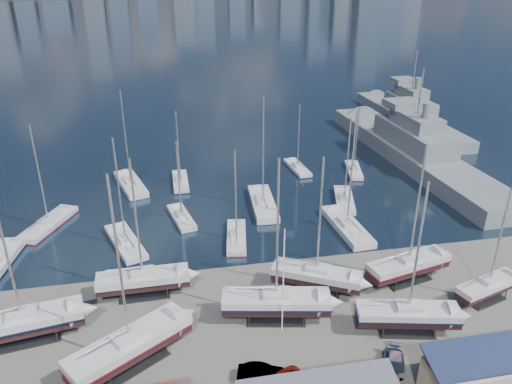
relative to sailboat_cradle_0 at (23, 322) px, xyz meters
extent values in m
plane|color=#605E59|center=(24.64, -1.12, -2.16)|extent=(1400.00, 1400.00, 0.00)
cube|color=#182A37|center=(24.64, 308.88, -2.31)|extent=(1400.00, 600.00, 0.40)
cube|color=#2D2D33|center=(0.00, 0.00, -2.08)|extent=(6.40, 3.69, 0.16)
cube|color=black|center=(0.00, 0.00, -0.52)|extent=(11.25, 4.33, 0.88)
cube|color=#B3B4B8|center=(0.00, 0.00, 0.35)|extent=(11.32, 4.79, 0.88)
cube|color=#0B143B|center=(0.00, 0.00, -0.05)|extent=(11.43, 4.84, 0.18)
cube|color=#B3B4B8|center=(0.00, 0.00, 1.04)|extent=(3.00, 2.26, 0.50)
cylinder|color=#B2B2B7|center=(0.00, 0.00, 8.20)|extent=(0.22, 0.22, 14.81)
cube|color=#2D2D33|center=(10.09, -5.23, -2.08)|extent=(6.94, 5.98, 0.16)
cube|color=black|center=(10.09, -5.23, -0.50)|extent=(11.21, 8.74, 0.93)
cube|color=#B3B4B8|center=(10.09, -5.23, 0.43)|extent=(11.48, 9.14, 0.93)
cube|color=maroon|center=(10.09, -5.23, 0.01)|extent=(11.59, 9.24, 0.19)
cube|color=#B3B4B8|center=(10.09, -5.23, 1.15)|extent=(3.50, 3.23, 0.50)
cylinder|color=#B2B2B7|center=(10.09, -5.23, 8.74)|extent=(0.22, 0.22, 15.69)
cube|color=#2D2D33|center=(11.11, 5.12, -2.08)|extent=(5.45, 2.55, 0.16)
cube|color=black|center=(11.11, 5.12, -0.57)|extent=(9.87, 2.48, 0.79)
cube|color=#B3B4B8|center=(11.11, 5.12, 0.22)|extent=(9.88, 2.89, 0.79)
cube|color=#B3B4B8|center=(11.11, 5.12, 0.86)|extent=(2.48, 1.69, 0.50)
cylinder|color=#B2B2B7|center=(11.11, 5.12, 7.26)|extent=(0.22, 0.22, 13.29)
cube|color=#2D2D33|center=(24.33, -1.56, -2.08)|extent=(6.40, 3.86, 0.16)
cube|color=black|center=(24.33, -1.56, -0.53)|extent=(11.17, 4.68, 0.87)
cube|color=#B3B4B8|center=(24.33, -1.56, 0.34)|extent=(11.26, 5.12, 0.87)
cube|color=#0B143B|center=(24.33, -1.56, -0.06)|extent=(11.38, 5.17, 0.17)
cube|color=#B3B4B8|center=(24.33, -1.56, 1.03)|extent=(3.03, 2.33, 0.50)
cylinder|color=#B2B2B7|center=(24.33, -1.56, 8.12)|extent=(0.22, 0.22, 14.68)
cube|color=#2D2D33|center=(29.78, 2.24, -2.08)|extent=(5.88, 4.73, 0.16)
cube|color=black|center=(29.78, 2.24, -0.57)|extent=(9.67, 6.71, 0.78)
cube|color=#B3B4B8|center=(29.78, 2.24, 0.21)|extent=(9.86, 7.07, 0.78)
cube|color=#B3B4B8|center=(29.78, 2.24, 0.85)|extent=(2.92, 2.61, 0.50)
cylinder|color=#B2B2B7|center=(29.78, 2.24, 7.18)|extent=(0.22, 0.22, 13.16)
cube|color=#2D2D33|center=(36.52, -5.85, -2.08)|extent=(5.87, 3.63, 0.16)
cube|color=black|center=(36.52, -5.85, -0.56)|extent=(10.20, 4.48, 0.79)
cube|color=#B3B4B8|center=(36.52, -5.85, 0.23)|extent=(10.29, 4.88, 0.79)
cube|color=#0B143B|center=(36.52, -5.85, -0.14)|extent=(10.39, 4.93, 0.16)
cube|color=#B3B4B8|center=(36.52, -5.85, 0.88)|extent=(2.78, 2.17, 0.50)
cylinder|color=#B2B2B7|center=(36.52, -5.85, 7.32)|extent=(0.22, 0.22, 13.39)
cube|color=#2D2D33|center=(40.66, 2.24, -2.08)|extent=(5.95, 3.74, 0.16)
cube|color=black|center=(40.66, 2.24, -0.56)|extent=(10.31, 4.65, 0.80)
cube|color=#B3B4B8|center=(40.66, 2.24, 0.24)|extent=(10.41, 5.06, 0.80)
cube|color=maroon|center=(40.66, 2.24, -0.13)|extent=(10.51, 5.11, 0.16)
cube|color=#B3B4B8|center=(40.66, 2.24, 0.89)|extent=(2.83, 2.22, 0.50)
cylinder|color=#B2B2B7|center=(40.66, 2.24, 7.41)|extent=(0.22, 0.22, 13.54)
cube|color=#2D2D33|center=(47.26, -2.95, -2.08)|extent=(4.77, 3.20, 0.16)
cube|color=black|center=(47.26, -2.95, -0.64)|extent=(8.16, 4.14, 0.64)
cube|color=#B3B4B8|center=(47.26, -2.95, -0.01)|extent=(8.26, 4.46, 0.64)
cube|color=#B3B4B8|center=(47.26, -2.95, 0.56)|extent=(2.29, 1.86, 0.50)
cylinder|color=#B2B2B7|center=(47.26, -2.95, 5.68)|extent=(0.22, 0.22, 10.74)
cube|color=black|center=(-1.94, 23.51, -2.44)|extent=(6.45, 10.20, 0.81)
cube|color=#B3B4B8|center=(-1.94, 23.51, -1.63)|extent=(6.84, 10.37, 0.81)
cube|color=maroon|center=(-1.94, 23.51, -2.00)|extent=(6.91, 10.48, 0.16)
cube|color=#B3B4B8|center=(-1.94, 23.51, -0.97)|extent=(2.61, 3.01, 0.50)
cylinder|color=#B2B2B7|center=(-1.94, 23.51, 5.61)|extent=(0.22, 0.22, 13.67)
cube|color=black|center=(8.73, 35.12, -2.46)|extent=(5.48, 11.33, 0.88)
cube|color=#B3B4B8|center=(8.73, 35.12, -1.58)|extent=(5.93, 11.45, 0.88)
cube|color=#B3B4B8|center=(8.73, 35.12, -0.89)|extent=(2.52, 3.15, 0.50)
cylinder|color=#B2B2B7|center=(8.73, 35.12, 6.30)|extent=(0.22, 0.22, 14.89)
cube|color=black|center=(8.66, 16.24, -2.44)|extent=(5.55, 10.38, 0.81)
cube|color=#B3B4B8|center=(8.66, 16.24, -1.62)|extent=(5.96, 10.52, 0.81)
cube|color=#0B143B|center=(8.66, 16.24, -2.00)|extent=(6.02, 10.62, 0.16)
cube|color=#B3B4B8|center=(8.66, 16.24, -0.97)|extent=(2.43, 2.95, 0.50)
cylinder|color=#B2B2B7|center=(8.66, 16.24, 5.63)|extent=(0.22, 0.22, 13.69)
cube|color=black|center=(16.13, 22.03, -2.37)|extent=(3.59, 8.38, 0.65)
cube|color=#B3B4B8|center=(16.13, 22.03, -1.72)|extent=(3.93, 8.45, 0.65)
cube|color=#B3B4B8|center=(16.13, 22.03, -1.14)|extent=(1.76, 2.28, 0.50)
cylinder|color=#B2B2B7|center=(16.13, 22.03, 4.11)|extent=(0.22, 0.22, 11.01)
cube|color=black|center=(16.73, 34.86, -2.38)|extent=(2.10, 8.55, 0.68)
cube|color=#B3B4B8|center=(16.73, 34.86, -1.70)|extent=(2.46, 8.55, 0.68)
cube|color=#0B143B|center=(16.73, 34.86, -2.02)|extent=(2.49, 8.64, 0.14)
cube|color=#B3B4B8|center=(16.73, 34.86, -1.11)|extent=(1.45, 2.15, 0.50)
cylinder|color=#B2B2B7|center=(16.73, 34.86, 4.40)|extent=(0.22, 0.22, 11.52)
cube|color=black|center=(22.89, 14.97, -2.39)|extent=(3.40, 8.92, 0.70)
cube|color=#B3B4B8|center=(22.89, 14.97, -1.69)|extent=(3.76, 8.97, 0.70)
cube|color=maroon|center=(22.89, 14.97, -2.01)|extent=(3.80, 9.06, 0.14)
cube|color=#B3B4B8|center=(22.89, 14.97, -1.10)|extent=(1.78, 2.38, 0.50)
cylinder|color=#B2B2B7|center=(22.89, 14.97, 4.53)|extent=(0.22, 0.22, 11.74)
cube|color=black|center=(28.31, 23.88, -2.48)|extent=(3.53, 11.79, 0.93)
cube|color=#B3B4B8|center=(28.31, 23.88, -1.55)|extent=(4.02, 11.82, 0.93)
cube|color=#B3B4B8|center=(28.31, 23.88, -0.84)|extent=(2.14, 3.03, 0.50)
cylinder|color=#B2B2B7|center=(28.31, 23.88, 6.76)|extent=(0.22, 0.22, 15.70)
cube|color=black|center=(37.26, 37.01, -2.38)|extent=(2.75, 8.40, 0.66)
cube|color=#B3B4B8|center=(37.26, 37.01, -1.72)|extent=(3.10, 8.43, 0.66)
cube|color=#0B143B|center=(37.26, 37.01, -2.02)|extent=(3.13, 8.52, 0.13)
cube|color=#B3B4B8|center=(37.26, 37.01, -1.14)|extent=(1.58, 2.19, 0.50)
cylinder|color=#B2B2B7|center=(37.26, 37.01, 4.18)|extent=(0.22, 0.22, 11.13)
cube|color=black|center=(38.09, 14.78, -2.48)|extent=(3.44, 11.63, 0.92)
cube|color=#B3B4B8|center=(38.09, 14.78, -1.56)|extent=(3.92, 11.66, 0.92)
cube|color=#B3B4B8|center=(38.09, 14.78, -0.85)|extent=(2.10, 2.98, 0.50)
cylinder|color=#B2B2B7|center=(38.09, 14.78, 6.65)|extent=(0.22, 0.22, 15.50)
cube|color=black|center=(40.70, 22.85, -2.41)|extent=(4.59, 9.53, 0.74)
cube|color=#B3B4B8|center=(40.70, 22.85, -1.67)|extent=(4.97, 9.64, 0.74)
cube|color=#0B143B|center=(40.70, 22.85, -2.01)|extent=(5.02, 9.73, 0.15)
cube|color=#B3B4B8|center=(40.70, 22.85, -1.05)|extent=(2.12, 2.65, 0.50)
cylinder|color=#B2B2B7|center=(40.70, 22.85, 4.97)|extent=(0.22, 0.22, 12.53)
cube|color=black|center=(46.56, 34.00, -2.37)|extent=(3.79, 8.29, 0.65)
cube|color=#B3B4B8|center=(46.56, 34.00, -1.72)|extent=(4.12, 8.37, 0.65)
cube|color=maroon|center=(46.56, 34.00, -2.02)|extent=(4.16, 8.45, 0.13)
cube|color=#B3B4B8|center=(46.56, 34.00, -1.15)|extent=(1.80, 2.28, 0.50)
cylinder|color=#B2B2B7|center=(46.56, 34.00, 4.04)|extent=(0.22, 0.22, 10.89)
cube|color=slate|center=(59.05, 37.36, -1.64)|extent=(11.31, 52.95, 4.73)
cube|color=slate|center=(59.05, 37.36, 2.53)|extent=(7.74, 18.74, 3.60)
cube|color=slate|center=(59.05, 37.36, 5.53)|extent=(5.62, 10.78, 2.40)
cube|color=slate|center=(58.76, 42.61, 7.23)|extent=(6.17, 5.57, 1.20)
cylinder|color=#B2B2B7|center=(59.05, 37.36, 10.73)|extent=(0.30, 0.30, 8.00)
cube|color=slate|center=(69.30, 59.23, -1.73)|extent=(8.04, 42.32, 3.79)
cube|color=slate|center=(69.30, 59.23, 1.96)|extent=(5.85, 14.90, 3.60)
cube|color=slate|center=(69.30, 59.23, 4.96)|extent=(4.30, 8.55, 2.40)
cube|color=slate|center=(69.17, 63.44, 6.66)|extent=(4.85, 4.36, 1.20)
cylinder|color=#B2B2B7|center=(69.30, 59.23, 10.16)|extent=(0.30, 0.30, 8.00)
imported|color=gray|center=(21.21, -9.30, -1.47)|extent=(4.43, 2.49, 1.38)
imported|color=gray|center=(33.06, -10.63, -1.48)|extent=(3.59, 5.06, 1.36)
cylinder|color=white|center=(24.56, -3.29, 3.53)|extent=(0.12, 0.12, 11.38)
cube|color=#141A3E|center=(25.03, -3.29, 8.65)|extent=(0.95, 0.05, 0.66)
camera|label=1|loc=(14.45, -41.38, 31.05)|focal=35.00mm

